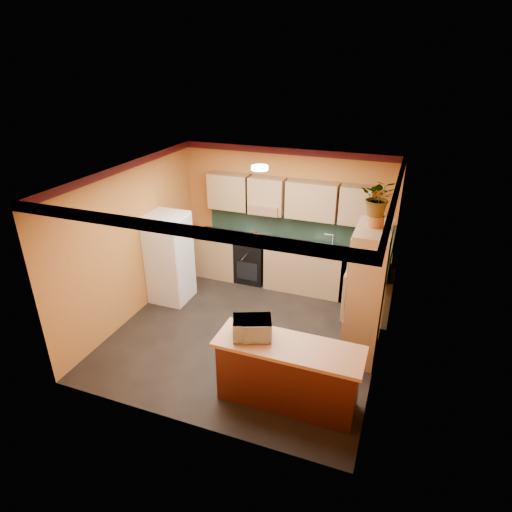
{
  "coord_description": "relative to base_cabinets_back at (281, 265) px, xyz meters",
  "views": [
    {
      "loc": [
        2.23,
        -5.55,
        4.23
      ],
      "look_at": [
        -0.0,
        0.45,
        1.22
      ],
      "focal_mm": 30.0,
      "sensor_mm": 36.0,
      "label": 1
    }
  ],
  "objects": [
    {
      "name": "room_shell",
      "position": [
        -0.01,
        -1.52,
        1.65
      ],
      "size": [
        4.24,
        4.24,
        2.72
      ],
      "color": "black",
      "rests_on": "ground"
    },
    {
      "name": "base_cabinets_back",
      "position": [
        0.0,
        0.0,
        0.0
      ],
      "size": [
        3.65,
        0.6,
        0.88
      ],
      "primitive_type": "cube",
      "color": "tan",
      "rests_on": "ground"
    },
    {
      "name": "countertop_back",
      "position": [
        0.0,
        -0.0,
        0.46
      ],
      "size": [
        3.65,
        0.62,
        0.04
      ],
      "primitive_type": "cube",
      "color": "black",
      "rests_on": "base_cabinets_back"
    },
    {
      "name": "stove",
      "position": [
        -0.62,
        -0.0,
        0.02
      ],
      "size": [
        0.58,
        0.58,
        0.91
      ],
      "primitive_type": "cube",
      "color": "black",
      "rests_on": "ground"
    },
    {
      "name": "kettle",
      "position": [
        -0.52,
        -0.05,
        0.56
      ],
      "size": [
        0.21,
        0.21,
        0.18
      ],
      "primitive_type": null,
      "rotation": [
        0.0,
        0.0,
        0.31
      ],
      "color": "red",
      "rests_on": "stove"
    },
    {
      "name": "sink",
      "position": [
        0.78,
        0.0,
        0.5
      ],
      "size": [
        0.48,
        0.4,
        0.03
      ],
      "primitive_type": "cube",
      "color": "silver",
      "rests_on": "countertop_back"
    },
    {
      "name": "base_cabinets_right",
      "position": [
        1.77,
        -0.62,
        0.0
      ],
      "size": [
        0.6,
        0.8,
        0.88
      ],
      "primitive_type": "cube",
      "color": "tan",
      "rests_on": "ground"
    },
    {
      "name": "countertop_right",
      "position": [
        1.77,
        -0.62,
        0.46
      ],
      "size": [
        0.62,
        0.8,
        0.04
      ],
      "primitive_type": "cube",
      "color": "black",
      "rests_on": "base_cabinets_right"
    },
    {
      "name": "fridge",
      "position": [
        -1.78,
        -1.25,
        0.41
      ],
      "size": [
        0.68,
        0.66,
        1.7
      ],
      "primitive_type": "cube",
      "color": "white",
      "rests_on": "ground"
    },
    {
      "name": "pantry",
      "position": [
        1.82,
        -1.68,
        0.61
      ],
      "size": [
        0.48,
        0.9,
        2.1
      ],
      "primitive_type": "cube",
      "color": "tan",
      "rests_on": "ground"
    },
    {
      "name": "fern_pot",
      "position": [
        1.82,
        -1.63,
        1.74
      ],
      "size": [
        0.22,
        0.22,
        0.16
      ],
      "primitive_type": "cylinder",
      "color": "#985124",
      "rests_on": "pantry"
    },
    {
      "name": "fern",
      "position": [
        1.82,
        -1.63,
        2.08
      ],
      "size": [
        0.47,
        0.41,
        0.51
      ],
      "primitive_type": "imported",
      "rotation": [
        0.0,
        0.0,
        0.01
      ],
      "color": "tan",
      "rests_on": "fern_pot"
    },
    {
      "name": "breakfast_bar",
      "position": [
        1.05,
        -3.1,
        0.0
      ],
      "size": [
        1.8,
        0.55,
        0.88
      ],
      "primitive_type": "cube",
      "color": "#532313",
      "rests_on": "ground"
    },
    {
      "name": "bar_top",
      "position": [
        1.05,
        -3.1,
        0.47
      ],
      "size": [
        1.9,
        0.65,
        0.05
      ],
      "primitive_type": "cube",
      "color": "tan",
      "rests_on": "breakfast_bar"
    },
    {
      "name": "microwave",
      "position": [
        0.56,
        -3.1,
        0.63
      ],
      "size": [
        0.58,
        0.49,
        0.27
      ],
      "primitive_type": "imported",
      "rotation": [
        0.0,
        0.0,
        0.38
      ],
      "color": "white",
      "rests_on": "bar_top"
    }
  ]
}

